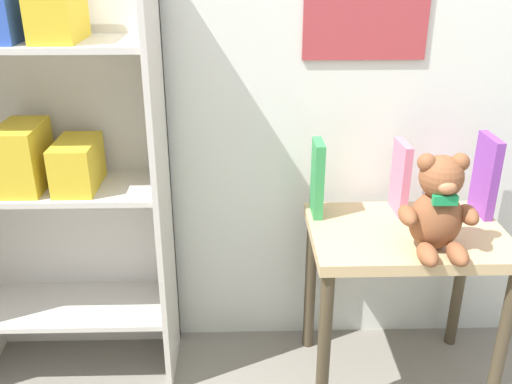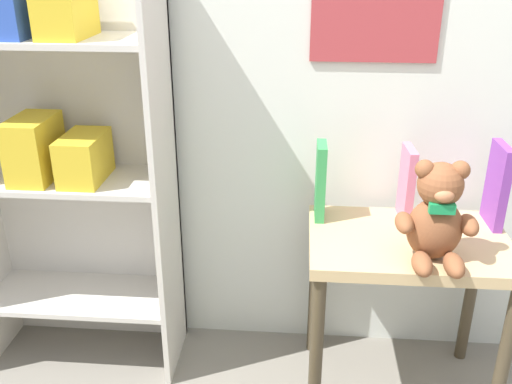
% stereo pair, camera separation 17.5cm
% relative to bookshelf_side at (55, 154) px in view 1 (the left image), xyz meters
% --- Properties ---
extents(bookshelf_side, '(0.67, 0.30, 1.38)m').
position_rel_bookshelf_side_xyz_m(bookshelf_side, '(0.00, 0.00, 0.00)').
color(bookshelf_side, beige).
rests_on(bookshelf_side, ground_plane).
extents(display_table, '(0.60, 0.42, 0.57)m').
position_rel_bookshelf_side_xyz_m(display_table, '(1.09, -0.13, -0.31)').
color(display_table, tan).
rests_on(display_table, ground_plane).
extents(teddy_bear, '(0.22, 0.20, 0.29)m').
position_rel_bookshelf_side_xyz_m(teddy_bear, '(1.13, -0.25, -0.08)').
color(teddy_bear, brown).
rests_on(teddy_bear, display_table).
extents(book_standing_green, '(0.03, 0.11, 0.25)m').
position_rel_bookshelf_side_xyz_m(book_standing_green, '(0.82, -0.00, -0.09)').
color(book_standing_green, '#33934C').
rests_on(book_standing_green, display_table).
extents(book_standing_pink, '(0.03, 0.12, 0.24)m').
position_rel_bookshelf_side_xyz_m(book_standing_pink, '(1.09, 0.01, -0.10)').
color(book_standing_pink, '#D17093').
rests_on(book_standing_pink, display_table).
extents(book_standing_purple, '(0.03, 0.14, 0.26)m').
position_rel_bookshelf_side_xyz_m(book_standing_purple, '(1.36, -0.01, -0.08)').
color(book_standing_purple, purple).
rests_on(book_standing_purple, display_table).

